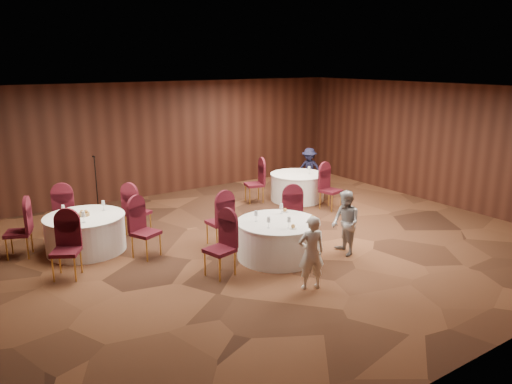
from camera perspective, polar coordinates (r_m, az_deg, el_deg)
ground at (r=10.50m, az=-0.29°, el=-6.20°), size 12.00×12.00×0.00m
room_shell at (r=9.96m, az=-0.31°, el=4.40°), size 12.00×12.00×12.00m
table_main at (r=9.82m, az=2.53°, el=-5.39°), size 1.63×1.63×0.74m
table_left at (r=10.73m, az=-18.88°, el=-4.44°), size 1.59×1.59×0.74m
table_right at (r=13.85m, az=4.74°, el=0.62°), size 1.50×1.50×0.74m
chairs_main at (r=10.12m, az=-1.26°, el=-4.02°), size 3.01×1.96×1.00m
chairs_left at (r=10.68m, az=-18.68°, el=-3.80°), size 3.13×3.09×1.00m
chairs_right at (r=13.26m, az=4.08°, el=0.55°), size 1.89×2.30×1.00m
tabletop_main at (r=9.69m, az=3.35°, el=-2.80°), size 1.13×1.06×0.22m
tabletop_left at (r=10.59m, az=-19.08°, el=-2.17°), size 0.85×0.75×0.22m
tabletop_right at (r=13.72m, az=6.10°, el=2.69°), size 0.08×0.08×0.22m
mic_stand at (r=13.23m, az=-17.67°, el=-0.53°), size 0.24×0.24×1.48m
woman_a at (r=8.47m, az=6.33°, el=-6.92°), size 0.54×0.43×1.29m
woman_b at (r=10.04m, az=10.18°, el=-3.51°), size 0.64×0.74×1.30m
man_c at (r=14.92m, az=6.09°, el=2.63°), size 0.81×0.94×1.26m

